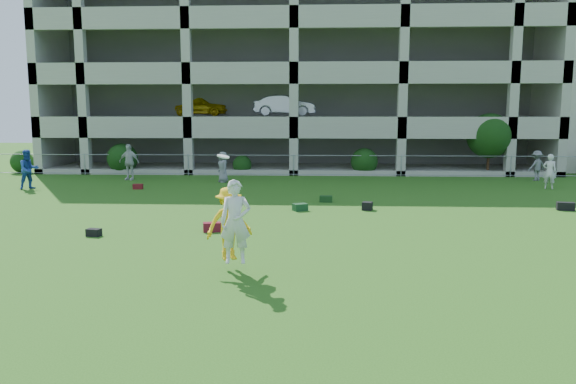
# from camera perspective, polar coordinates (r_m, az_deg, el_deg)

# --- Properties ---
(ground) EXTENTS (100.00, 100.00, 0.00)m
(ground) POSITION_cam_1_polar(r_m,az_deg,el_deg) (12.99, -2.90, -8.02)
(ground) COLOR #235114
(ground) RESTS_ON ground
(bystander_a) EXTENTS (1.13, 1.13, 1.85)m
(bystander_a) POSITION_cam_1_polar(r_m,az_deg,el_deg) (28.82, -24.85, 2.10)
(bystander_a) COLOR #214297
(bystander_a) RESTS_ON ground
(bystander_b) EXTENTS (1.18, 0.64, 1.90)m
(bystander_b) POSITION_cam_1_polar(r_m,az_deg,el_deg) (30.82, -15.86, 2.95)
(bystander_b) COLOR silver
(bystander_b) RESTS_ON ground
(bystander_c) EXTENTS (0.83, 0.92, 1.57)m
(bystander_c) POSITION_cam_1_polar(r_m,az_deg,el_deg) (28.90, -6.61, 2.55)
(bystander_c) COLOR slate
(bystander_c) RESTS_ON ground
(bystander_e) EXTENTS (0.71, 0.60, 1.64)m
(bystander_e) POSITION_cam_1_polar(r_m,az_deg,el_deg) (28.93, 25.03, 1.90)
(bystander_e) COLOR white
(bystander_e) RESTS_ON ground
(bystander_f) EXTENTS (1.17, 0.95, 1.57)m
(bystander_f) POSITION_cam_1_polar(r_m,az_deg,el_deg) (32.15, 23.94, 2.46)
(bystander_f) COLOR slate
(bystander_f) RESTS_ON ground
(bag_red_a) EXTENTS (0.60, 0.42, 0.28)m
(bag_red_a) POSITION_cam_1_polar(r_m,az_deg,el_deg) (17.21, -7.69, -3.54)
(bag_red_a) COLOR #530E14
(bag_red_a) RESTS_ON ground
(bag_black_b) EXTENTS (0.44, 0.33, 0.22)m
(bag_black_b) POSITION_cam_1_polar(r_m,az_deg,el_deg) (17.40, -19.12, -3.90)
(bag_black_b) COLOR black
(bag_black_b) RESTS_ON ground
(bag_green_c) EXTENTS (0.61, 0.55, 0.26)m
(bag_green_c) POSITION_cam_1_polar(r_m,az_deg,el_deg) (20.60, 1.23, -1.55)
(bag_green_c) COLOR #153920
(bag_green_c) RESTS_ON ground
(crate_d) EXTENTS (0.44, 0.44, 0.30)m
(crate_d) POSITION_cam_1_polar(r_m,az_deg,el_deg) (20.92, 8.06, -1.42)
(crate_d) COLOR black
(crate_d) RESTS_ON ground
(bag_black_e) EXTENTS (0.65, 0.43, 0.30)m
(bag_black_e) POSITION_cam_1_polar(r_m,az_deg,el_deg) (23.05, 26.36, -1.31)
(bag_black_e) COLOR black
(bag_black_e) RESTS_ON ground
(bag_red_f) EXTENTS (0.49, 0.34, 0.24)m
(bag_red_f) POSITION_cam_1_polar(r_m,az_deg,el_deg) (27.15, -14.99, 0.54)
(bag_red_f) COLOR #540E1B
(bag_red_f) RESTS_ON ground
(bag_green_g) EXTENTS (0.52, 0.33, 0.25)m
(bag_green_g) POSITION_cam_1_polar(r_m,az_deg,el_deg) (22.59, 3.87, -0.70)
(bag_green_g) COLOR #163513
(bag_green_g) RESTS_ON ground
(frisbee_contest) EXTENTS (1.26, 1.51, 2.47)m
(frisbee_contest) POSITION_cam_1_polar(r_m,az_deg,el_deg) (12.68, -5.82, -3.15)
(frisbee_contest) COLOR yellow
(frisbee_contest) RESTS_ON ground
(parking_garage) EXTENTS (30.00, 14.00, 12.00)m
(parking_garage) POSITION_cam_1_polar(r_m,az_deg,el_deg) (40.20, 1.09, 11.66)
(parking_garage) COLOR #9E998C
(parking_garage) RESTS_ON ground
(fence) EXTENTS (36.06, 0.06, 1.20)m
(fence) POSITION_cam_1_polar(r_m,az_deg,el_deg) (31.58, 0.58, 2.77)
(fence) COLOR gray
(fence) RESTS_ON ground
(shrub_row) EXTENTS (34.38, 2.52, 3.50)m
(shrub_row) POSITION_cam_1_polar(r_m,az_deg,el_deg) (32.35, 8.81, 4.40)
(shrub_row) COLOR #163D11
(shrub_row) RESTS_ON ground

